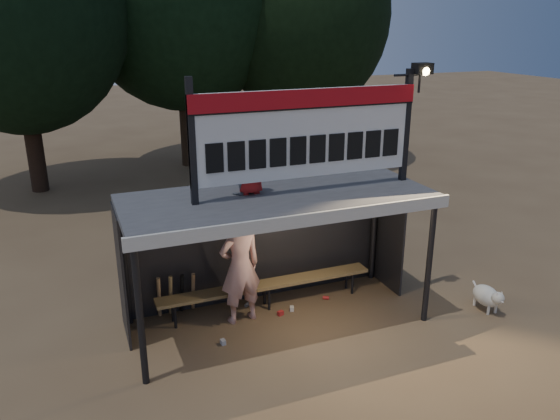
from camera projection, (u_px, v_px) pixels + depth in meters
name	position (u px, v px, depth m)	size (l,w,h in m)	color
ground	(278.00, 321.00, 9.53)	(80.00, 80.00, 0.00)	brown
player	(240.00, 267.00, 9.23)	(0.75, 0.49, 2.04)	silver
child_a	(239.00, 165.00, 8.66)	(0.46, 0.35, 0.94)	slate
child_b	(250.00, 162.00, 8.65)	(0.51, 0.33, 1.04)	#A51919
dugout_shelter	(272.00, 217.00, 9.14)	(5.10, 2.08, 2.32)	#3D3D3F
scoreboard_assembly	(310.00, 130.00, 8.63)	(4.10, 0.27, 1.99)	black
bench	(267.00, 285.00, 9.87)	(4.00, 0.35, 0.48)	olive
tree_left	(13.00, 0.00, 15.13)	(6.46, 6.46, 9.27)	black
tree_right	(302.00, 15.00, 18.80)	(6.08, 6.08, 8.72)	#322216
dog	(488.00, 296.00, 9.80)	(0.36, 0.81, 0.49)	beige
bats	(176.00, 294.00, 9.55)	(0.68, 0.35, 0.84)	#9D7449
litter	(275.00, 313.00, 9.72)	(2.32, 1.16, 0.08)	red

